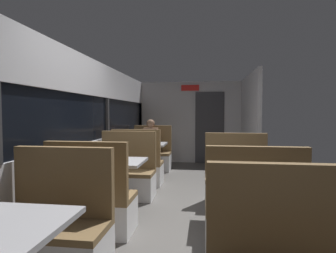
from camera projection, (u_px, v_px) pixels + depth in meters
ground_plane at (174, 219)px, 3.68m from camera, size 3.30×9.20×0.02m
carriage_window_panel_left at (71, 135)px, 3.82m from camera, size 0.09×8.48×2.30m
carriage_end_bulkhead at (192, 123)px, 7.77m from camera, size 2.90×0.11×2.30m
carriage_aisle_panel_right at (249, 124)px, 6.40m from camera, size 0.08×2.40×2.30m
bench_near_window_facing_entry at (55, 236)px, 2.40m from camera, size 0.95×0.50×1.10m
dining_table_mid_window at (112, 167)px, 3.89m from camera, size 0.90×0.70×0.74m
bench_mid_window_facing_end at (93, 205)px, 3.21m from camera, size 0.95×0.50×1.10m
bench_mid_window_facing_entry at (126, 177)px, 4.60m from camera, size 0.95×0.50×1.10m
dining_table_far_window at (145, 148)px, 6.08m from camera, size 0.90×0.70×0.74m
bench_far_window_facing_end at (138, 168)px, 5.40m from camera, size 0.95×0.50×1.10m
bench_far_window_facing_entry at (152, 157)px, 6.79m from camera, size 0.95×0.50×1.10m
dining_table_rear_aisle at (243, 174)px, 3.45m from camera, size 0.90×0.70×0.74m
bench_rear_aisle_facing_end at (252, 220)px, 2.78m from camera, size 0.95×0.50×1.10m
bench_rear_aisle_facing_entry at (236, 184)px, 4.16m from camera, size 0.95×0.50×1.10m
seated_passenger at (151, 149)px, 6.71m from camera, size 0.47×0.55×1.26m
coffee_cup_primary at (139, 141)px, 6.10m from camera, size 0.07×0.07×0.09m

